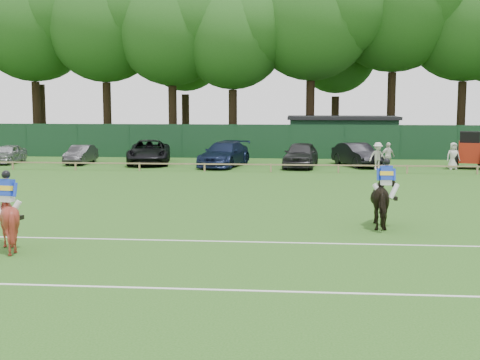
# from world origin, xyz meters

# --- Properties ---
(ground) EXTENTS (160.00, 160.00, 0.00)m
(ground) POSITION_xyz_m (0.00, 0.00, 0.00)
(ground) COLOR #1E4C14
(ground) RESTS_ON ground
(horse_dark) EXTENTS (1.01, 2.18, 1.83)m
(horse_dark) POSITION_xyz_m (5.57, 1.71, 0.91)
(horse_dark) COLOR black
(horse_dark) RESTS_ON ground
(horse_chestnut) EXTENTS (1.69, 1.84, 1.76)m
(horse_chestnut) POSITION_xyz_m (-5.73, -2.55, 0.88)
(horse_chestnut) COLOR maroon
(horse_chestnut) RESTS_ON ground
(sedan_silver) EXTENTS (1.68, 3.86, 1.30)m
(sedan_silver) POSITION_xyz_m (-17.03, 21.73, 0.65)
(sedan_silver) COLOR #9E9FA3
(sedan_silver) RESTS_ON ground
(sedan_grey) EXTENTS (1.39, 3.81, 1.25)m
(sedan_grey) POSITION_xyz_m (-12.02, 21.94, 0.62)
(sedan_grey) COLOR #29282B
(sedan_grey) RESTS_ON ground
(suv_black) EXTENTS (3.61, 6.15, 1.61)m
(suv_black) POSITION_xyz_m (-7.36, 22.11, 0.80)
(suv_black) COLOR black
(suv_black) RESTS_ON ground
(sedan_navy) EXTENTS (3.37, 5.83, 1.59)m
(sedan_navy) POSITION_xyz_m (-2.15, 21.04, 0.79)
(sedan_navy) COLOR #111A36
(sedan_navy) RESTS_ON ground
(hatch_grey) EXTENTS (2.52, 4.99, 1.63)m
(hatch_grey) POSITION_xyz_m (2.79, 20.90, 0.82)
(hatch_grey) COLOR #28282A
(hatch_grey) RESTS_ON ground
(estate_black) EXTENTS (3.17, 4.82, 1.50)m
(estate_black) POSITION_xyz_m (6.43, 21.99, 0.75)
(estate_black) COLOR black
(estate_black) RESTS_ON ground
(spectator_left) EXTENTS (1.24, 0.93, 1.71)m
(spectator_left) POSITION_xyz_m (7.49, 19.71, 0.86)
(spectator_left) COLOR beige
(spectator_left) RESTS_ON ground
(spectator_mid) EXTENTS (1.08, 0.89, 1.73)m
(spectator_mid) POSITION_xyz_m (8.07, 19.56, 0.86)
(spectator_mid) COLOR silver
(spectator_mid) RESTS_ON ground
(spectator_right) EXTENTS (0.88, 0.64, 1.68)m
(spectator_right) POSITION_xyz_m (12.19, 20.47, 0.84)
(spectator_right) COLOR beige
(spectator_right) RESTS_ON ground
(rider_dark) EXTENTS (0.94, 0.37, 1.41)m
(rider_dark) POSITION_xyz_m (5.57, 1.70, 1.71)
(rider_dark) COLOR silver
(rider_dark) RESTS_ON ground
(rider_chestnut) EXTENTS (0.93, 0.67, 2.05)m
(rider_chestnut) POSITION_xyz_m (-5.74, -2.56, 1.66)
(rider_chestnut) COLOR silver
(rider_chestnut) RESTS_ON ground
(pitch_lines) EXTENTS (60.00, 5.10, 0.01)m
(pitch_lines) POSITION_xyz_m (0.00, -3.50, 0.01)
(pitch_lines) COLOR silver
(pitch_lines) RESTS_ON ground
(pitch_rail) EXTENTS (62.10, 0.10, 0.50)m
(pitch_rail) POSITION_xyz_m (0.00, 18.00, 0.45)
(pitch_rail) COLOR #997F5B
(pitch_rail) RESTS_ON ground
(perimeter_fence) EXTENTS (92.08, 0.08, 2.50)m
(perimeter_fence) POSITION_xyz_m (0.00, 27.00, 1.25)
(perimeter_fence) COLOR #14351E
(perimeter_fence) RESTS_ON ground
(utility_shed) EXTENTS (8.40, 4.40, 3.04)m
(utility_shed) POSITION_xyz_m (6.00, 30.00, 1.54)
(utility_shed) COLOR #14331E
(utility_shed) RESTS_ON ground
(tree_row) EXTENTS (96.00, 12.00, 21.00)m
(tree_row) POSITION_xyz_m (2.00, 35.00, 0.00)
(tree_row) COLOR #26561C
(tree_row) RESTS_ON ground
(tractor) EXTENTS (2.43, 3.11, 2.32)m
(tractor) POSITION_xyz_m (13.35, 21.35, 1.10)
(tractor) COLOR #9B1D0E
(tractor) RESTS_ON ground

